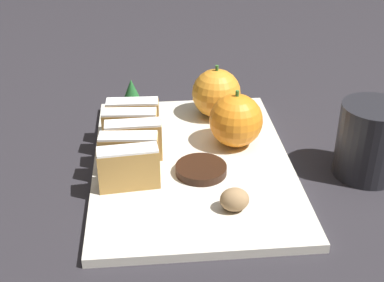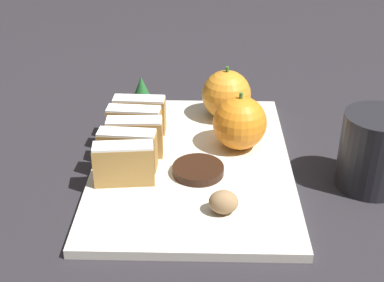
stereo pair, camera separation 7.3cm
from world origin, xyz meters
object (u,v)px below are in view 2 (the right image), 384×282
object	(u,v)px
chocolate_cookie	(198,170)
orange_far	(240,123)
coffee_mug	(375,151)
walnut	(224,202)
orange_near	(226,95)

from	to	relation	value
chocolate_cookie	orange_far	bearing A→B (deg)	51.64
orange_far	coffee_mug	world-z (taller)	coffee_mug
orange_far	walnut	bearing A→B (deg)	-99.60
orange_far	walnut	size ratio (longest dim) A/B	2.40
orange_far	chocolate_cookie	distance (m)	0.10
orange_near	walnut	xyz separation A→B (m)	(-0.01, -0.25, -0.02)
orange_near	orange_far	xyz separation A→B (m)	(0.02, -0.09, -0.00)
chocolate_cookie	coffee_mug	xyz separation A→B (m)	(0.23, -0.00, 0.03)
orange_near	coffee_mug	size ratio (longest dim) A/B	0.70
orange_far	walnut	world-z (taller)	orange_far
walnut	coffee_mug	distance (m)	0.21
coffee_mug	orange_far	bearing A→B (deg)	156.07
chocolate_cookie	coffee_mug	world-z (taller)	coffee_mug
coffee_mug	walnut	bearing A→B (deg)	-157.55
walnut	coffee_mug	xyz separation A→B (m)	(0.20, 0.08, 0.02)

